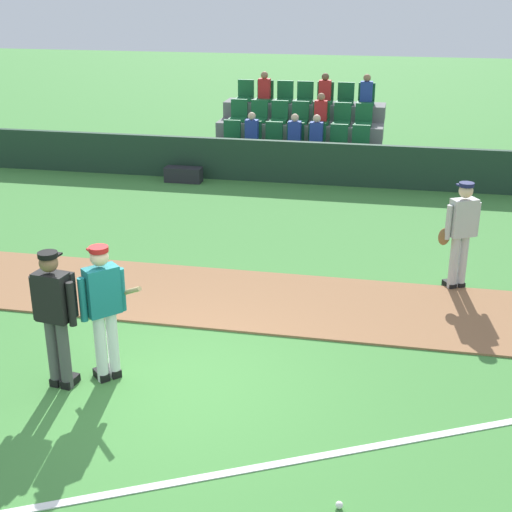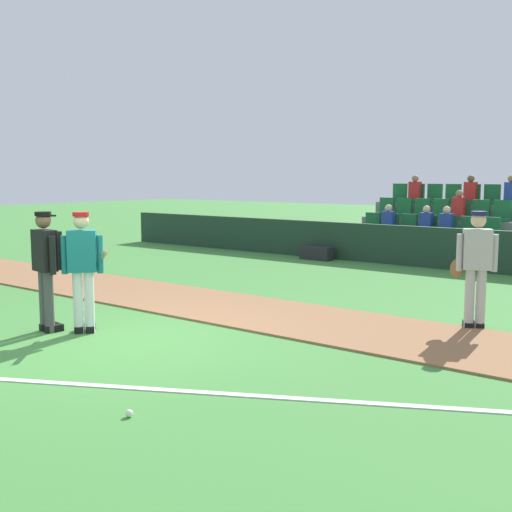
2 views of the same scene
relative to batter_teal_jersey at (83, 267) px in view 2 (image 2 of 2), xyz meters
The scene contains 10 objects.
ground_plane 1.23m from the batter_teal_jersey, ahead, with size 80.00×80.00×0.00m, color #42843A.
infield_dirt_path 2.87m from the batter_teal_jersey, 73.88° to the left, with size 28.00×2.19×0.03m, color #936642.
foul_line_chalk 3.91m from the batter_teal_jersey, ahead, with size 12.00×0.10×0.01m, color white.
dugout_fence 9.50m from the batter_teal_jersey, 85.45° to the left, with size 20.00×0.16×1.02m, color #1E3828.
stadium_bleachers 11.36m from the batter_teal_jersey, 86.18° to the left, with size 4.45×2.95×2.30m.
batter_teal_jersey is the anchor object (origin of this frame).
umpire_home_plate 0.56m from the batter_teal_jersey, 151.16° to the right, with size 0.58×0.35×1.76m.
runner_grey_jersey 5.74m from the batter_teal_jersey, 40.15° to the left, with size 0.64×0.43×1.76m.
baseball 3.64m from the batter_teal_jersey, 30.58° to the right, with size 0.07×0.07×0.07m, color white.
equipment_bag 9.21m from the batter_teal_jersey, 101.02° to the left, with size 0.90×0.36×0.36m, color #232328.
Camera 2 is at (6.78, -5.56, 2.26)m, focal length 44.62 mm.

